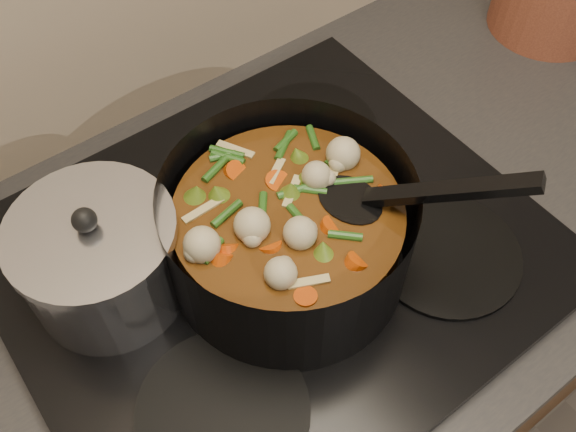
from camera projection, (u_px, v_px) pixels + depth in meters
counter at (279, 394)px, 1.15m from camera, size 2.64×0.64×0.91m
stovetop at (274, 253)px, 0.78m from camera, size 0.62×0.54×0.03m
stockpot at (289, 232)px, 0.71m from camera, size 0.36×0.36×0.20m
saucepan at (101, 259)px, 0.69m from camera, size 0.18×0.18×0.15m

